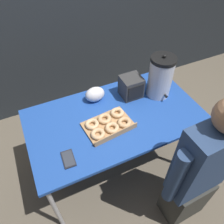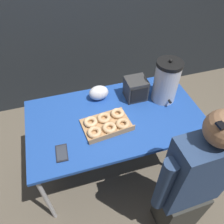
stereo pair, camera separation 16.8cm
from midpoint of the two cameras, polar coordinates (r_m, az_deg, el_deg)
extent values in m
plane|color=brown|center=(2.32, -1.50, -13.45)|extent=(12.00, 12.00, 0.00)
cube|color=#1E479E|center=(1.74, -1.94, -1.56)|extent=(1.38, 0.78, 0.03)
cylinder|color=#ADADB2|center=(1.82, -17.34, -23.23)|extent=(0.03, 0.03, 0.70)
cylinder|color=#ADADB2|center=(2.11, 18.75, -8.89)|extent=(0.03, 0.03, 0.70)
cylinder|color=#ADADB2|center=(2.19, -21.24, -7.07)|extent=(0.03, 0.03, 0.70)
cylinder|color=#ADADB2|center=(2.44, 9.00, 2.89)|extent=(0.03, 0.03, 0.70)
cube|color=tan|center=(1.66, -3.90, -3.61)|extent=(0.38, 0.28, 0.02)
cube|color=tan|center=(1.57, -1.87, -5.86)|extent=(0.36, 0.05, 0.04)
torus|color=#DCAE7B|center=(1.58, -6.72, -5.90)|extent=(0.15, 0.15, 0.03)
torus|color=#DEB07D|center=(1.61, -2.96, -4.32)|extent=(0.12, 0.12, 0.03)
torus|color=tan|center=(1.64, 0.36, -2.90)|extent=(0.13, 0.13, 0.03)
torus|color=#E4B683|center=(1.65, -8.14, -3.32)|extent=(0.13, 0.13, 0.03)
torus|color=tan|center=(1.67, -4.81, -1.92)|extent=(0.11, 0.11, 0.03)
torus|color=#DFB17E|center=(1.71, -1.38, -0.41)|extent=(0.13, 0.13, 0.03)
cylinder|color=silver|center=(1.85, 9.92, 8.60)|extent=(0.20, 0.20, 0.33)
cylinder|color=black|center=(1.75, 10.67, 13.28)|extent=(0.20, 0.20, 0.03)
sphere|color=black|center=(1.73, 10.79, 14.00)|extent=(0.03, 0.03, 0.03)
cylinder|color=black|center=(1.85, 11.20, 4.17)|extent=(0.02, 0.05, 0.02)
cube|color=black|center=(1.53, -14.48, -11.95)|extent=(0.09, 0.14, 0.01)
cube|color=#2D333D|center=(1.53, -14.52, -11.84)|extent=(0.07, 0.12, 0.00)
cube|color=#333333|center=(1.85, 2.41, 6.52)|extent=(0.17, 0.16, 0.19)
cube|color=black|center=(1.80, 3.61, 4.97)|extent=(0.14, 0.01, 0.13)
ellipsoid|color=white|center=(1.83, -7.10, 4.49)|extent=(0.17, 0.11, 0.13)
cube|color=#33332D|center=(1.97, 16.04, -20.62)|extent=(0.33, 0.23, 0.47)
cube|color=navy|center=(1.50, 20.35, -12.00)|extent=(0.41, 0.19, 0.64)
cylinder|color=navy|center=(1.42, 12.94, -16.65)|extent=(0.09, 0.09, 0.51)
camera|label=1|loc=(0.08, -92.87, -2.99)|focal=35.00mm
camera|label=2|loc=(0.08, 87.13, 2.99)|focal=35.00mm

